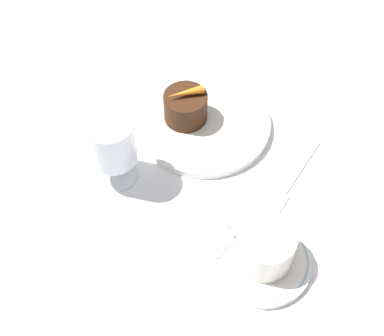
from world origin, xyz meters
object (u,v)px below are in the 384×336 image
at_px(coffee_cup, 264,246).
at_px(wine_glass, 112,144).
at_px(dinner_plate, 204,123).
at_px(dessert_cake, 186,107).
at_px(fork, 288,186).

bearing_deg(coffee_cup, wine_glass, 1.29).
height_order(dinner_plate, dessert_cake, dessert_cake).
height_order(dinner_plate, coffee_cup, coffee_cup).
distance_m(dinner_plate, fork, 0.18).
bearing_deg(coffee_cup, dessert_cake, -31.29).
bearing_deg(wine_glass, fork, -148.85).
distance_m(coffee_cup, wine_glass, 0.26).
relative_size(fork, dessert_cake, 2.39).
height_order(coffee_cup, fork, coffee_cup).
distance_m(fork, dessert_cake, 0.21).
xyz_separation_m(coffee_cup, fork, (0.03, -0.13, -0.04)).
height_order(fork, dessert_cake, dessert_cake).
relative_size(dinner_plate, fork, 1.29).
bearing_deg(dessert_cake, fork, 176.31).
bearing_deg(wine_glass, dessert_cake, -98.03).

